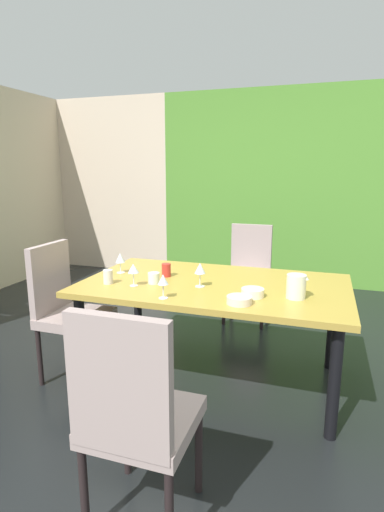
{
  "coord_description": "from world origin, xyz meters",
  "views": [
    {
      "loc": [
        1.15,
        -2.64,
        1.53
      ],
      "look_at": [
        0.18,
        0.3,
        0.85
      ],
      "focal_mm": 28.0,
      "sensor_mm": 36.0,
      "label": 1
    }
  ],
  "objects_px": {
    "dining_table": "(214,293)",
    "cup_center": "(166,270)",
    "chair_head_far": "(249,267)",
    "pitcher_near_window": "(296,286)",
    "chair_left_near": "(65,305)",
    "wine_glass_rear": "(133,269)",
    "cup_east": "(154,278)",
    "wine_glass_near_shelf": "(163,280)",
    "wine_glass_right": "(200,269)",
    "serving_bowl_south": "(239,300)",
    "serving_bowl_front": "(253,293)",
    "cup_north": "(108,277)",
    "wine_glass_west": "(120,258)",
    "chair_head_near": "(134,412)"
  },
  "relations": [
    {
      "from": "dining_table",
      "to": "cup_center",
      "type": "xyz_separation_m",
      "value": [
        -0.38,
        0.05,
        0.12
      ]
    },
    {
      "from": "chair_head_far",
      "to": "pitcher_near_window",
      "type": "xyz_separation_m",
      "value": [
        0.56,
        -1.5,
        0.27
      ]
    },
    {
      "from": "chair_left_near",
      "to": "wine_glass_rear",
      "type": "bearing_deg",
      "value": 94.32
    },
    {
      "from": "cup_east",
      "to": "wine_glass_near_shelf",
      "type": "bearing_deg",
      "value": -56.59
    },
    {
      "from": "chair_head_far",
      "to": "wine_glass_rear",
      "type": "distance_m",
      "value": 1.69
    },
    {
      "from": "wine_glass_right",
      "to": "cup_east",
      "type": "distance_m",
      "value": 0.34
    },
    {
      "from": "dining_table",
      "to": "cup_center",
      "type": "height_order",
      "value": "cup_center"
    },
    {
      "from": "chair_head_far",
      "to": "wine_glass_rear",
      "type": "bearing_deg",
      "value": 71.88
    },
    {
      "from": "wine_glass_right",
      "to": "cup_east",
      "type": "relative_size",
      "value": 2.03
    },
    {
      "from": "wine_glass_rear",
      "to": "cup_east",
      "type": "distance_m",
      "value": 0.17
    },
    {
      "from": "serving_bowl_south",
      "to": "cup_east",
      "type": "relative_size",
      "value": 1.87
    },
    {
      "from": "serving_bowl_front",
      "to": "cup_east",
      "type": "distance_m",
      "value": 0.71
    },
    {
      "from": "cup_north",
      "to": "wine_glass_west",
      "type": "bearing_deg",
      "value": 101.62
    },
    {
      "from": "wine_glass_right",
      "to": "serving_bowl_front",
      "type": "height_order",
      "value": "wine_glass_right"
    },
    {
      "from": "wine_glass_west",
      "to": "wine_glass_right",
      "type": "height_order",
      "value": "wine_glass_right"
    },
    {
      "from": "chair_head_far",
      "to": "cup_center",
      "type": "height_order",
      "value": "chair_head_far"
    },
    {
      "from": "wine_glass_near_shelf",
      "to": "cup_north",
      "type": "bearing_deg",
      "value": 159.78
    },
    {
      "from": "dining_table",
      "to": "chair_head_near",
      "type": "distance_m",
      "value": 1.33
    },
    {
      "from": "wine_glass_rear",
      "to": "cup_center",
      "type": "bearing_deg",
      "value": 68.02
    },
    {
      "from": "chair_left_near",
      "to": "serving_bowl_south",
      "type": "distance_m",
      "value": 1.32
    },
    {
      "from": "cup_east",
      "to": "pitcher_near_window",
      "type": "height_order",
      "value": "pitcher_near_window"
    },
    {
      "from": "dining_table",
      "to": "wine_glass_near_shelf",
      "type": "height_order",
      "value": "wine_glass_near_shelf"
    },
    {
      "from": "wine_glass_rear",
      "to": "wine_glass_west",
      "type": "distance_m",
      "value": 0.38
    },
    {
      "from": "wine_glass_rear",
      "to": "wine_glass_right",
      "type": "height_order",
      "value": "wine_glass_right"
    },
    {
      "from": "serving_bowl_south",
      "to": "chair_head_near",
      "type": "bearing_deg",
      "value": -103.93
    },
    {
      "from": "chair_head_near",
      "to": "wine_glass_west",
      "type": "relative_size",
      "value": 6.56
    },
    {
      "from": "wine_glass_west",
      "to": "cup_east",
      "type": "relative_size",
      "value": 1.89
    },
    {
      "from": "wine_glass_near_shelf",
      "to": "pitcher_near_window",
      "type": "height_order",
      "value": "wine_glass_near_shelf"
    },
    {
      "from": "pitcher_near_window",
      "to": "chair_head_near",
      "type": "bearing_deg",
      "value": -115.33
    },
    {
      "from": "chair_head_near",
      "to": "serving_bowl_south",
      "type": "bearing_deg",
      "value": 76.07
    },
    {
      "from": "wine_glass_rear",
      "to": "pitcher_near_window",
      "type": "relative_size",
      "value": 1.03
    },
    {
      "from": "chair_head_far",
      "to": "wine_glass_west",
      "type": "bearing_deg",
      "value": 59.08
    },
    {
      "from": "wine_glass_west",
      "to": "wine_glass_right",
      "type": "xyz_separation_m",
      "value": [
        0.69,
        -0.16,
        0.01
      ]
    },
    {
      "from": "wine_glass_rear",
      "to": "cup_north",
      "type": "relative_size",
      "value": 1.58
    },
    {
      "from": "chair_left_near",
      "to": "wine_glass_near_shelf",
      "type": "distance_m",
      "value": 0.9
    },
    {
      "from": "cup_center",
      "to": "cup_north",
      "type": "relative_size",
      "value": 0.99
    },
    {
      "from": "chair_head_far",
      "to": "wine_glass_rear",
      "type": "height_order",
      "value": "chair_head_far"
    },
    {
      "from": "chair_left_near",
      "to": "wine_glass_right",
      "type": "bearing_deg",
      "value": 99.68
    },
    {
      "from": "dining_table",
      "to": "wine_glass_rear",
      "type": "height_order",
      "value": "wine_glass_rear"
    },
    {
      "from": "dining_table",
      "to": "serving_bowl_south",
      "type": "xyz_separation_m",
      "value": [
        0.26,
        -0.39,
        0.1
      ]
    },
    {
      "from": "wine_glass_near_shelf",
      "to": "serving_bowl_south",
      "type": "xyz_separation_m",
      "value": [
        0.47,
        0.05,
        -0.09
      ]
    },
    {
      "from": "chair_head_far",
      "to": "cup_east",
      "type": "height_order",
      "value": "chair_head_far"
    },
    {
      "from": "wine_glass_rear",
      "to": "cup_north",
      "type": "height_order",
      "value": "wine_glass_rear"
    },
    {
      "from": "wine_glass_right",
      "to": "cup_east",
      "type": "xyz_separation_m",
      "value": [
        -0.33,
        -0.03,
        -0.09
      ]
    },
    {
      "from": "wine_glass_right",
      "to": "cup_center",
      "type": "distance_m",
      "value": 0.37
    },
    {
      "from": "wine_glass_rear",
      "to": "wine_glass_west",
      "type": "relative_size",
      "value": 1.01
    },
    {
      "from": "wine_glass_west",
      "to": "cup_center",
      "type": "bearing_deg",
      "value": 1.74
    },
    {
      "from": "chair_head_near",
      "to": "chair_head_far",
      "type": "bearing_deg",
      "value": 90.34
    },
    {
      "from": "wine_glass_rear",
      "to": "cup_east",
      "type": "height_order",
      "value": "wine_glass_rear"
    },
    {
      "from": "serving_bowl_front",
      "to": "cup_center",
      "type": "relative_size",
      "value": 1.46
    }
  ]
}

